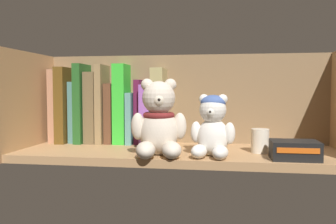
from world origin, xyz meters
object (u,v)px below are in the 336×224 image
(book_11, at_px, (161,106))
(pillar_candle, at_px, (260,141))
(book_9, at_px, (140,112))
(teddy_bear_smaller, at_px, (212,127))
(book_7, at_px, (123,104))
(book_8, at_px, (133,118))
(book_6, at_px, (113,113))
(teddy_bear_larger, at_px, (159,123))
(book_3, at_px, (85,103))
(book_2, at_px, (78,112))
(book_4, at_px, (95,107))
(book_0, at_px, (59,106))
(small_product_box, at_px, (295,150))
(book_5, at_px, (105,104))
(book_10, at_px, (149,114))
(book_1, at_px, (69,105))

(book_11, height_order, pillar_candle, book_11)
(book_9, distance_m, teddy_bear_smaller, 0.29)
(book_7, height_order, book_11, book_7)
(book_7, bearing_deg, book_8, -0.00)
(book_6, xyz_separation_m, teddy_bear_larger, (0.18, -0.20, -0.01))
(book_3, distance_m, teddy_bear_larger, 0.33)
(book_2, bearing_deg, book_4, 0.00)
(book_3, bearing_deg, book_0, 180.00)
(book_6, height_order, book_9, book_9)
(book_9, height_order, book_11, book_11)
(book_7, bearing_deg, teddy_bear_larger, -53.85)
(book_2, distance_m, teddy_bear_smaller, 0.46)
(teddy_bear_larger, relative_size, small_product_box, 1.76)
(book_5, bearing_deg, book_3, -180.00)
(book_3, relative_size, book_10, 1.35)
(book_11, bearing_deg, book_8, 180.00)
(teddy_bear_larger, bearing_deg, book_8, 120.01)
(book_3, relative_size, book_9, 1.25)
(book_3, height_order, book_8, book_3)
(book_10, bearing_deg, book_11, 0.00)
(book_3, distance_m, pillar_candle, 0.53)
(book_4, xyz_separation_m, pillar_candle, (0.48, -0.12, -0.08))
(book_6, bearing_deg, book_4, 180.00)
(book_0, distance_m, book_1, 0.03)
(pillar_candle, bearing_deg, book_11, 155.93)
(book_2, bearing_deg, teddy_bear_larger, -34.47)
(book_1, height_order, book_4, book_1)
(book_3, bearing_deg, teddy_bear_larger, -36.88)
(book_5, bearing_deg, pillar_candle, -15.34)
(book_5, bearing_deg, book_4, -180.00)
(book_4, distance_m, book_8, 0.12)
(book_11, height_order, small_product_box, book_11)
(book_9, height_order, pillar_candle, book_9)
(book_0, bearing_deg, book_5, 0.00)
(book_4, distance_m, pillar_candle, 0.50)
(book_10, relative_size, small_product_box, 1.64)
(teddy_bear_larger, xyz_separation_m, teddy_bear_smaller, (0.13, 0.01, -0.01))
(book_4, bearing_deg, book_1, -180.00)
(teddy_bear_smaller, bearing_deg, book_2, 155.48)
(book_1, relative_size, teddy_bear_smaller, 1.52)
(book_0, relative_size, book_8, 1.46)
(book_11, bearing_deg, book_7, 180.00)
(book_7, xyz_separation_m, book_10, (0.08, -0.00, -0.03))
(book_2, distance_m, book_9, 0.20)
(book_7, height_order, small_product_box, book_7)
(book_8, xyz_separation_m, book_10, (0.05, 0.00, 0.01))
(book_6, bearing_deg, book_9, 0.00)
(book_7, bearing_deg, book_9, -0.00)
(book_4, height_order, small_product_box, book_4)
(book_10, bearing_deg, book_3, 180.00)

